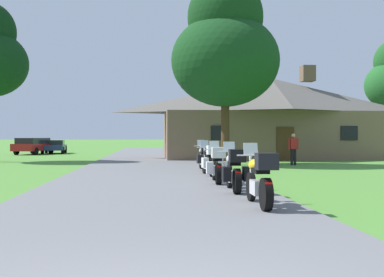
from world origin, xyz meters
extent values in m
plane|color=#4C8433|center=(0.00, 20.00, 0.00)|extent=(500.00, 500.00, 0.00)
cube|color=slate|center=(0.00, 18.00, 0.03)|extent=(6.40, 80.00, 0.06)
cylinder|color=black|center=(2.26, 7.02, 0.38)|extent=(0.12, 0.64, 0.64)
cylinder|color=black|center=(2.24, 5.58, 0.38)|extent=(0.16, 0.64, 0.64)
cube|color=silver|center=(2.25, 6.28, 0.44)|extent=(0.27, 0.56, 0.30)
ellipsoid|color=gold|center=(2.25, 6.54, 0.89)|extent=(0.31, 0.52, 0.26)
cube|color=black|center=(2.25, 6.08, 0.80)|extent=(0.29, 0.52, 0.10)
cylinder|color=silver|center=(2.26, 6.98, 1.08)|extent=(0.66, 0.04, 0.03)
cylinder|color=silver|center=(2.26, 7.02, 0.74)|extent=(0.06, 0.24, 0.73)
cube|color=#B2BCC6|center=(2.26, 7.08, 1.22)|extent=(0.32, 0.11, 0.27)
sphere|color=silver|center=(2.26, 6.98, 0.94)|extent=(0.11, 0.11, 0.11)
cube|color=black|center=(2.24, 5.53, 1.02)|extent=(0.40, 0.36, 0.32)
cube|color=red|center=(2.24, 5.36, 0.60)|extent=(0.14, 0.03, 0.06)
cylinder|color=silver|center=(2.39, 5.90, 0.28)|extent=(0.08, 0.55, 0.07)
cylinder|color=black|center=(2.23, 9.76, 0.38)|extent=(0.13, 0.64, 0.64)
cylinder|color=black|center=(2.18, 8.32, 0.38)|extent=(0.18, 0.64, 0.64)
cube|color=silver|center=(2.20, 9.02, 0.44)|extent=(0.28, 0.57, 0.30)
ellipsoid|color=#B2B5BC|center=(2.21, 9.28, 0.89)|extent=(0.32, 0.53, 0.26)
cube|color=black|center=(2.20, 8.82, 0.80)|extent=(0.30, 0.53, 0.10)
cylinder|color=silver|center=(2.23, 9.72, 1.08)|extent=(0.66, 0.05, 0.03)
cylinder|color=silver|center=(2.23, 9.76, 0.74)|extent=(0.07, 0.24, 0.73)
cube|color=#B2BCC6|center=(2.23, 9.82, 1.22)|extent=(0.32, 0.12, 0.27)
sphere|color=silver|center=(2.23, 9.72, 0.94)|extent=(0.11, 0.11, 0.11)
cube|color=black|center=(2.18, 8.27, 1.02)|extent=(0.41, 0.37, 0.32)
cube|color=red|center=(2.17, 8.10, 0.60)|extent=(0.14, 0.03, 0.06)
cylinder|color=silver|center=(2.33, 8.63, 0.28)|extent=(0.09, 0.55, 0.07)
cube|color=black|center=(1.92, 8.38, 0.56)|extent=(0.21, 0.41, 0.36)
cube|color=black|center=(2.44, 8.36, 0.56)|extent=(0.21, 0.41, 0.36)
cylinder|color=black|center=(2.12, 12.13, 0.38)|extent=(0.14, 0.64, 0.64)
cylinder|color=black|center=(2.06, 10.69, 0.38)|extent=(0.18, 0.65, 0.64)
cube|color=silver|center=(2.09, 11.39, 0.44)|extent=(0.29, 0.57, 0.30)
ellipsoid|color=gold|center=(2.10, 11.65, 0.89)|extent=(0.32, 0.53, 0.26)
cube|color=black|center=(2.08, 11.19, 0.80)|extent=(0.30, 0.53, 0.10)
cylinder|color=silver|center=(2.12, 12.09, 1.08)|extent=(0.66, 0.06, 0.03)
cylinder|color=silver|center=(2.12, 12.13, 0.74)|extent=(0.07, 0.24, 0.73)
cube|color=#B2BCC6|center=(2.13, 12.19, 1.22)|extent=(0.32, 0.12, 0.27)
sphere|color=silver|center=(2.12, 12.09, 0.94)|extent=(0.11, 0.11, 0.11)
cube|color=silver|center=(2.05, 10.64, 1.02)|extent=(0.42, 0.38, 0.32)
cube|color=red|center=(2.04, 10.47, 0.60)|extent=(0.14, 0.04, 0.06)
cylinder|color=silver|center=(2.21, 11.01, 0.28)|extent=(0.10, 0.55, 0.07)
cube|color=silver|center=(1.80, 10.76, 0.56)|extent=(0.22, 0.41, 0.36)
cube|color=silver|center=(2.32, 10.73, 0.56)|extent=(0.22, 0.41, 0.36)
cylinder|color=black|center=(2.13, 14.95, 0.38)|extent=(0.16, 0.65, 0.64)
cylinder|color=black|center=(2.24, 13.51, 0.38)|extent=(0.20, 0.65, 0.64)
cube|color=silver|center=(2.19, 14.21, 0.44)|extent=(0.30, 0.58, 0.30)
ellipsoid|color=black|center=(2.17, 14.47, 0.89)|extent=(0.34, 0.54, 0.26)
cube|color=black|center=(2.20, 14.01, 0.80)|extent=(0.32, 0.54, 0.10)
cylinder|color=silver|center=(2.13, 14.91, 1.08)|extent=(0.66, 0.08, 0.03)
cylinder|color=silver|center=(2.13, 14.95, 0.74)|extent=(0.08, 0.24, 0.73)
cube|color=#B2BCC6|center=(2.13, 15.01, 1.22)|extent=(0.33, 0.13, 0.27)
sphere|color=silver|center=(2.13, 14.91, 0.94)|extent=(0.11, 0.11, 0.11)
cube|color=silver|center=(2.25, 13.46, 1.02)|extent=(0.43, 0.39, 0.32)
cube|color=red|center=(2.26, 13.29, 0.60)|extent=(0.14, 0.04, 0.06)
cylinder|color=silver|center=(2.36, 13.84, 0.28)|extent=(0.11, 0.55, 0.07)
cube|color=silver|center=(1.98, 13.54, 0.56)|extent=(0.23, 0.41, 0.36)
cube|color=silver|center=(2.50, 13.58, 0.56)|extent=(0.23, 0.41, 0.36)
cylinder|color=black|center=(2.29, 17.85, 0.38)|extent=(0.13, 0.64, 0.64)
cylinder|color=black|center=(2.34, 16.41, 0.38)|extent=(0.17, 0.64, 0.64)
cube|color=silver|center=(2.32, 17.11, 0.44)|extent=(0.28, 0.57, 0.30)
ellipsoid|color=#B2B5BC|center=(2.31, 17.37, 0.89)|extent=(0.32, 0.53, 0.26)
cube|color=black|center=(2.33, 16.91, 0.80)|extent=(0.30, 0.53, 0.10)
cylinder|color=silver|center=(2.30, 17.81, 1.08)|extent=(0.66, 0.05, 0.03)
cylinder|color=silver|center=(2.29, 17.85, 0.74)|extent=(0.07, 0.24, 0.73)
cube|color=#B2BCC6|center=(2.29, 17.91, 1.22)|extent=(0.32, 0.12, 0.27)
sphere|color=silver|center=(2.30, 17.81, 0.94)|extent=(0.11, 0.11, 0.11)
cube|color=black|center=(2.34, 16.36, 1.02)|extent=(0.41, 0.37, 0.32)
cube|color=red|center=(2.35, 16.19, 0.60)|extent=(0.14, 0.03, 0.06)
cylinder|color=silver|center=(2.47, 16.73, 0.28)|extent=(0.09, 0.55, 0.07)
cube|color=black|center=(2.08, 16.45, 0.56)|extent=(0.21, 0.41, 0.36)
cube|color=black|center=(2.60, 16.47, 0.56)|extent=(0.21, 0.41, 0.36)
cube|color=brown|center=(8.36, 28.98, 1.57)|extent=(14.63, 7.11, 3.14)
pyramid|color=#5B5651|center=(8.36, 28.98, 4.35)|extent=(15.51, 7.54, 2.43)
cube|color=brown|center=(11.00, 28.98, 5.92)|extent=(0.90, 0.90, 1.10)
cube|color=#472D19|center=(8.36, 25.40, 1.05)|extent=(1.10, 0.08, 2.10)
cube|color=black|center=(4.27, 25.40, 1.73)|extent=(1.10, 0.06, 0.90)
cube|color=black|center=(12.46, 25.40, 1.73)|extent=(1.10, 0.06, 0.90)
cylinder|color=black|center=(7.43, 20.98, 0.43)|extent=(0.14, 0.14, 0.86)
cylinder|color=black|center=(7.61, 21.00, 0.43)|extent=(0.14, 0.14, 0.86)
cube|color=#A8231E|center=(7.52, 20.99, 1.14)|extent=(0.38, 0.25, 0.56)
cylinder|color=#A8231E|center=(7.29, 20.97, 1.12)|extent=(0.09, 0.09, 0.58)
cylinder|color=#A8231E|center=(7.75, 21.01, 1.12)|extent=(0.09, 0.09, 0.58)
sphere|color=tan|center=(7.52, 20.99, 1.56)|extent=(0.21, 0.21, 0.21)
cylinder|color=#422D19|center=(3.97, 21.48, 1.97)|extent=(0.44, 0.44, 3.95)
ellipsoid|color=#143D19|center=(3.97, 21.48, 5.52)|extent=(5.72, 5.72, 4.87)
ellipsoid|color=#123716|center=(3.97, 21.48, 7.81)|extent=(4.01, 4.01, 4.29)
cube|color=maroon|center=(-9.85, 38.12, 0.62)|extent=(2.86, 4.90, 0.60)
cube|color=black|center=(-9.90, 37.93, 1.16)|extent=(2.32, 3.51, 0.48)
cylinder|color=black|center=(-10.34, 39.71, 0.32)|extent=(0.36, 0.67, 0.64)
cylinder|color=black|center=(-8.70, 39.31, 0.32)|extent=(0.36, 0.67, 0.64)
cylinder|color=black|center=(-11.01, 36.93, 0.32)|extent=(0.36, 0.67, 0.64)
cylinder|color=black|center=(-9.36, 36.54, 0.32)|extent=(0.36, 0.67, 0.64)
cube|color=navy|center=(-8.51, 39.86, 0.55)|extent=(2.20, 4.34, 0.46)
cube|color=black|center=(-8.52, 39.96, 0.99)|extent=(1.78, 2.02, 0.42)
cylinder|color=black|center=(-9.47, 41.08, 0.32)|extent=(0.27, 0.66, 0.64)
cylinder|color=black|center=(-7.78, 41.23, 0.32)|extent=(0.27, 0.66, 0.64)
cylinder|color=black|center=(-9.24, 38.49, 0.32)|extent=(0.27, 0.66, 0.64)
cylinder|color=black|center=(-7.56, 38.63, 0.32)|extent=(0.27, 0.66, 0.64)
camera|label=1|loc=(0.01, -3.43, 1.49)|focal=44.51mm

